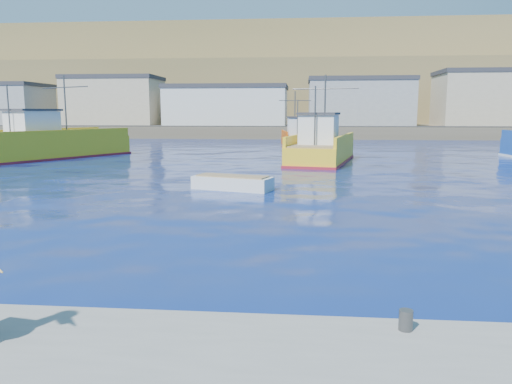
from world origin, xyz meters
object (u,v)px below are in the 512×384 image
trawler_yellow_a (51,144)px  boat_orange (296,136)px  skiff_mid (232,184)px  trawler_yellow_b (321,149)px

trawler_yellow_a → boat_orange: (19.06, 17.41, -0.13)m
trawler_yellow_a → boat_orange: bearing=42.4°
skiff_mid → trawler_yellow_a: bearing=137.9°
skiff_mid → trawler_yellow_b: bearing=71.0°
boat_orange → skiff_mid: bearing=-94.4°
trawler_yellow_b → skiff_mid: (-4.62, -13.44, -0.73)m
trawler_yellow_a → trawler_yellow_b: trawler_yellow_a is taller
trawler_yellow_a → skiff_mid: trawler_yellow_a is taller
trawler_yellow_b → skiff_mid: trawler_yellow_b is taller
boat_orange → skiff_mid: boat_orange is taller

